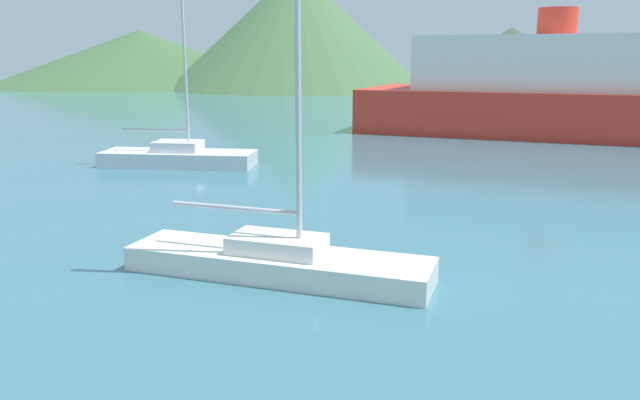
# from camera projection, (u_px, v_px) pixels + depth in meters

# --- Properties ---
(sailboat_inner) EXTENTS (6.74, 2.08, 10.11)m
(sailboat_inner) POSITION_uv_depth(u_px,v_px,m) (278.00, 257.00, 13.33)
(sailboat_inner) COLOR white
(sailboat_inner) RESTS_ON ground_plane
(sailboat_middle) EXTENTS (6.73, 2.90, 10.27)m
(sailboat_middle) POSITION_uv_depth(u_px,v_px,m) (178.00, 155.00, 26.77)
(sailboat_middle) COLOR silver
(sailboat_middle) RESTS_ON ground_plane
(ferry_distant) EXTENTS (23.22, 11.66, 7.37)m
(ferry_distant) POSITION_uv_depth(u_px,v_px,m) (552.00, 91.00, 37.61)
(ferry_distant) COLOR red
(ferry_distant) RESTS_ON ground_plane
(hill_west) EXTENTS (47.20, 47.20, 8.72)m
(hill_west) POSITION_uv_depth(u_px,v_px,m) (141.00, 57.00, 101.62)
(hill_west) COLOR #3D6038
(hill_west) RESTS_ON ground_plane
(hill_central) EXTENTS (37.59, 37.59, 16.89)m
(hill_central) POSITION_uv_depth(u_px,v_px,m) (297.00, 29.00, 89.66)
(hill_central) COLOR #476B42
(hill_central) RESTS_ON ground_plane
(hill_east) EXTENTS (29.20, 29.20, 8.27)m
(hill_east) POSITION_uv_depth(u_px,v_px,m) (511.00, 60.00, 82.56)
(hill_east) COLOR #38563D
(hill_east) RESTS_ON ground_plane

